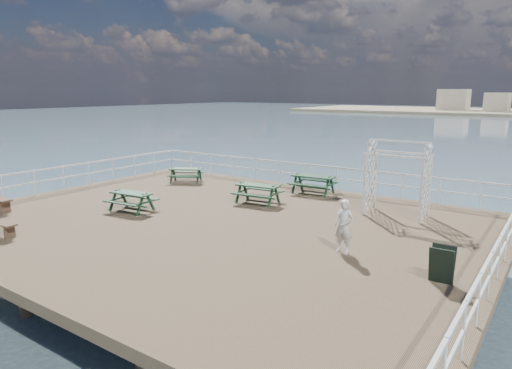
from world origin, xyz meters
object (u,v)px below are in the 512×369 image
(picnic_table_a, at_px, (186,172))
(trellis_arbor, at_px, (397,183))
(picnic_table_d, at_px, (131,197))
(person, at_px, (344,226))
(picnic_table_c, at_px, (258,190))
(picnic_table_b, at_px, (313,180))

(picnic_table_a, distance_m, trellis_arbor, 10.53)
(picnic_table_a, xyz_separation_m, trellis_arbor, (10.50, -0.22, 0.71))
(picnic_table_d, relative_size, person, 1.16)
(trellis_arbor, relative_size, person, 1.80)
(picnic_table_a, height_order, picnic_table_c, picnic_table_c)
(picnic_table_d, height_order, person, person)
(picnic_table_b, relative_size, picnic_table_c, 1.02)
(picnic_table_c, bearing_deg, picnic_table_a, 157.26)
(picnic_table_a, distance_m, picnic_table_c, 5.55)
(picnic_table_b, relative_size, person, 1.28)
(picnic_table_a, distance_m, person, 11.64)
(picnic_table_b, bearing_deg, picnic_table_a, -172.55)
(picnic_table_a, relative_size, picnic_table_c, 1.06)
(trellis_arbor, xyz_separation_m, person, (0.06, -4.67, -0.45))
(trellis_arbor, bearing_deg, person, -89.21)
(picnic_table_d, bearing_deg, trellis_arbor, 25.42)
(picnic_table_c, bearing_deg, picnic_table_d, -137.62)
(picnic_table_a, height_order, trellis_arbor, trellis_arbor)
(picnic_table_a, bearing_deg, picnic_table_d, -96.96)
(picnic_table_d, height_order, trellis_arbor, trellis_arbor)
(picnic_table_c, xyz_separation_m, person, (5.22, -3.38, 0.22))
(picnic_table_b, distance_m, picnic_table_d, 7.78)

